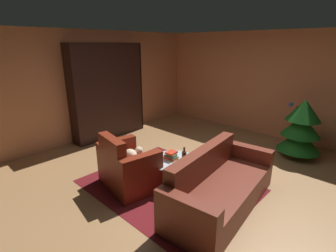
# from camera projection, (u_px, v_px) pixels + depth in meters

# --- Properties ---
(ground_plane) EXTENTS (7.53, 7.53, 0.00)m
(ground_plane) POSITION_uv_depth(u_px,v_px,m) (187.00, 180.00, 4.32)
(ground_plane) COLOR #A97A4D
(wall_back) EXTENTS (6.16, 0.06, 2.53)m
(wall_back) POSITION_uv_depth(u_px,v_px,m) (271.00, 85.00, 6.11)
(wall_back) COLOR #D88456
(wall_back) RESTS_ON ground
(wall_left) EXTENTS (0.06, 6.40, 2.53)m
(wall_left) POSITION_uv_depth(u_px,v_px,m) (88.00, 86.00, 5.92)
(wall_left) COLOR #D88456
(wall_left) RESTS_ON ground
(area_rug) EXTENTS (2.57, 2.04, 0.01)m
(area_rug) POSITION_uv_depth(u_px,v_px,m) (169.00, 185.00, 4.14)
(area_rug) COLOR maroon
(area_rug) RESTS_ON ground
(bookshelf_unit) EXTENTS (0.38, 1.85, 2.24)m
(bookshelf_unit) POSITION_uv_depth(u_px,v_px,m) (111.00, 92.00, 6.12)
(bookshelf_unit) COLOR black
(bookshelf_unit) RESTS_ON ground
(armchair_red) EXTENTS (1.06, 0.83, 0.90)m
(armchair_red) POSITION_uv_depth(u_px,v_px,m) (127.00, 168.00, 4.04)
(armchair_red) COLOR maroon
(armchair_red) RESTS_ON ground
(couch_red) EXTENTS (1.04, 2.11, 0.81)m
(couch_red) POSITION_uv_depth(u_px,v_px,m) (219.00, 187.00, 3.58)
(couch_red) COLOR maroon
(couch_red) RESTS_ON ground
(coffee_table) EXTENTS (0.79, 0.79, 0.42)m
(coffee_table) POSITION_uv_depth(u_px,v_px,m) (174.00, 162.00, 4.12)
(coffee_table) COLOR black
(coffee_table) RESTS_ON ground
(book_stack_on_table) EXTENTS (0.23, 0.18, 0.13)m
(book_stack_on_table) POSITION_uv_depth(u_px,v_px,m) (171.00, 156.00, 4.12)
(book_stack_on_table) COLOR #DCC150
(book_stack_on_table) RESTS_ON coffee_table
(bottle_on_table) EXTENTS (0.07, 0.07, 0.29)m
(bottle_on_table) POSITION_uv_depth(u_px,v_px,m) (184.00, 158.00, 3.93)
(bottle_on_table) COLOR #562E22
(bottle_on_table) RESTS_ON coffee_table
(decorated_tree) EXTENTS (0.83, 0.83, 1.20)m
(decorated_tree) POSITION_uv_depth(u_px,v_px,m) (301.00, 128.00, 5.03)
(decorated_tree) COLOR brown
(decorated_tree) RESTS_ON ground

